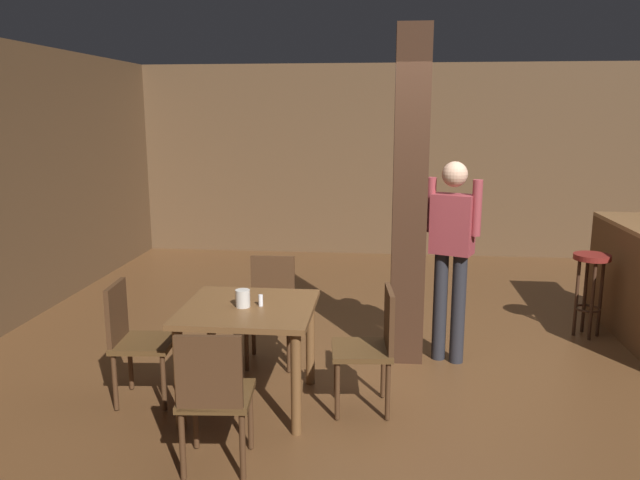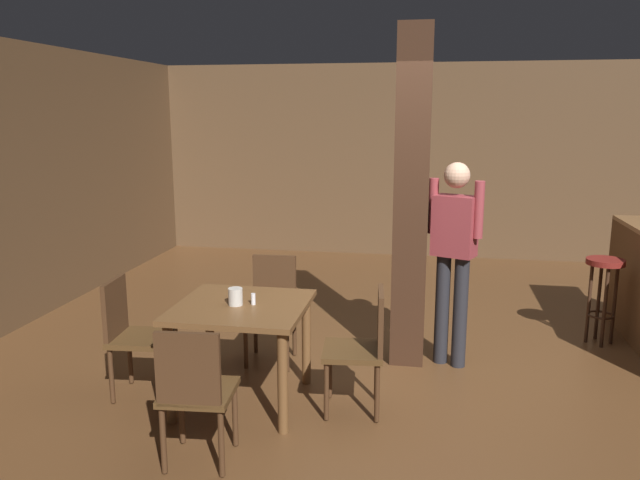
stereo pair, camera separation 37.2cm
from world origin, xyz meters
TOP-DOWN VIEW (x-y plane):
  - ground_plane at (0.00, 0.00)m, footprint 10.80×10.80m
  - wall_back at (0.00, 4.50)m, footprint 8.00×0.10m
  - pillar at (-0.11, 0.38)m, footprint 0.28×0.28m
  - dining_table at (-1.27, -0.63)m, footprint 0.93×0.93m
  - chair_north at (-1.26, 0.20)m, footprint 0.44×0.44m
  - chair_west at (-2.13, -0.65)m, footprint 0.45×0.45m
  - chair_south at (-1.29, -1.51)m, footprint 0.45×0.45m
  - chair_east at (-0.39, -0.61)m, footprint 0.46×0.46m
  - napkin_cup at (-1.31, -0.65)m, footprint 0.10×0.10m
  - salt_shaker at (-1.18, -0.62)m, footprint 0.03×0.03m
  - standing_person at (0.25, 0.36)m, footprint 0.46×0.32m
  - bar_stool_near at (1.63, 1.11)m, footprint 0.34×0.34m

SIDE VIEW (x-z plane):
  - ground_plane at x=0.00m, z-range 0.00..0.00m
  - chair_north at x=-1.26m, z-range 0.06..0.95m
  - chair_west at x=-2.13m, z-range 0.06..0.95m
  - chair_south at x=-1.29m, z-range 0.06..0.95m
  - chair_east at x=-0.39m, z-range 0.06..0.95m
  - bar_stool_near at x=1.63m, z-range 0.19..1.00m
  - dining_table at x=-1.27m, z-range 0.25..1.00m
  - salt_shaker at x=-1.18m, z-range 0.76..0.84m
  - napkin_cup at x=-1.31m, z-range 0.76..0.88m
  - standing_person at x=0.25m, z-range 0.14..1.86m
  - wall_back at x=0.00m, z-range 0.00..2.80m
  - pillar at x=-0.11m, z-range 0.00..2.80m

